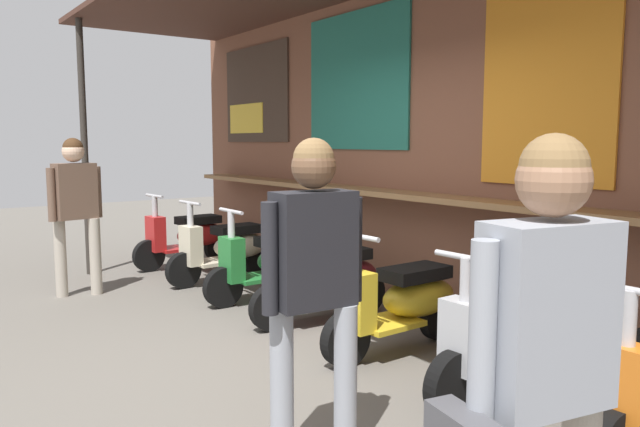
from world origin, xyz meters
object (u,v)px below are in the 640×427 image
(scooter_silver, at_px, (512,335))
(shopper_with_handbag, at_px, (542,348))
(scooter_green, at_px, (274,262))
(shopper_passing, at_px, (75,199))
(scooter_yellow, at_px, (404,302))
(scooter_cream, at_px, (228,248))
(scooter_red, at_px, (190,236))
(shopper_browsing, at_px, (314,267))
(scooter_maroon, at_px, (328,279))

(scooter_silver, bearing_deg, shopper_with_handbag, 36.56)
(scooter_green, bearing_deg, shopper_passing, -39.00)
(scooter_yellow, relative_size, shopper_with_handbag, 0.85)
(scooter_cream, height_order, scooter_yellow, same)
(scooter_red, relative_size, shopper_with_handbag, 0.85)
(scooter_green, distance_m, shopper_passing, 2.18)
(scooter_yellow, distance_m, shopper_with_handbag, 2.89)
(shopper_with_handbag, relative_size, shopper_browsing, 1.00)
(scooter_cream, relative_size, scooter_silver, 1.00)
(scooter_red, xyz_separation_m, scooter_silver, (5.03, 0.00, 0.00))
(scooter_yellow, xyz_separation_m, shopper_browsing, (0.94, -1.52, 0.62))
(shopper_passing, bearing_deg, scooter_maroon, -154.65)
(scooter_silver, bearing_deg, scooter_yellow, -92.02)
(scooter_green, distance_m, shopper_browsing, 3.31)
(scooter_maroon, bearing_deg, scooter_silver, 93.71)
(scooter_cream, bearing_deg, shopper_with_handbag, 69.19)
(scooter_red, relative_size, scooter_silver, 1.00)
(scooter_red, xyz_separation_m, shopper_passing, (0.76, -1.61, 0.64))
(scooter_silver, height_order, shopper_with_handbag, shopper_with_handbag)
(scooter_maroon, bearing_deg, scooter_green, -86.30)
(scooter_cream, height_order, shopper_with_handbag, shopper_with_handbag)
(shopper_browsing, distance_m, shopper_passing, 4.21)
(scooter_yellow, relative_size, scooter_silver, 1.00)
(scooter_maroon, xyz_separation_m, shopper_with_handbag, (3.29, -1.63, 0.61))
(shopper_with_handbag, bearing_deg, scooter_silver, 140.15)
(scooter_green, distance_m, scooter_silver, 2.94)
(shopper_with_handbag, distance_m, shopper_passing, 5.57)
(scooter_red, height_order, shopper_browsing, shopper_browsing)
(shopper_browsing, height_order, shopper_passing, shopper_passing)
(scooter_red, bearing_deg, scooter_green, 86.52)
(scooter_maroon, distance_m, shopper_browsing, 2.54)
(scooter_red, xyz_separation_m, shopper_browsing, (4.97, -1.52, 0.62))
(scooter_silver, bearing_deg, scooter_green, -92.02)
(scooter_green, relative_size, shopper_browsing, 0.85)
(shopper_with_handbag, bearing_deg, scooter_green, 170.51)
(shopper_passing, bearing_deg, scooter_silver, -169.22)
(scooter_yellow, distance_m, shopper_browsing, 1.90)
(scooter_yellow, bearing_deg, scooter_maroon, -91.06)
(scooter_yellow, xyz_separation_m, shopper_passing, (-3.27, -1.61, 0.64))
(scooter_green, height_order, scooter_yellow, same)
(scooter_red, distance_m, shopper_with_handbag, 6.57)
(scooter_maroon, height_order, shopper_with_handbag, shopper_with_handbag)
(scooter_yellow, bearing_deg, scooter_silver, 88.93)
(scooter_green, xyz_separation_m, scooter_maroon, (0.95, -0.00, 0.00))
(scooter_maroon, distance_m, shopper_with_handbag, 3.73)
(shopper_with_handbag, bearing_deg, shopper_browsing, -173.16)
(scooter_yellow, bearing_deg, shopper_with_handbag, 53.63)
(scooter_cream, relative_size, shopper_browsing, 0.85)
(shopper_passing, bearing_deg, scooter_red, -74.43)
(scooter_maroon, relative_size, shopper_with_handbag, 0.85)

